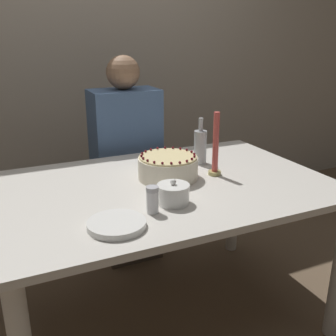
{
  "coord_description": "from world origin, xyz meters",
  "views": [
    {
      "loc": [
        -0.67,
        -1.5,
        1.38
      ],
      "look_at": [
        0.04,
        0.06,
        0.78
      ],
      "focal_mm": 42.0,
      "sensor_mm": 36.0,
      "label": 1
    }
  ],
  "objects_px": {
    "sugar_shaker": "(152,200)",
    "person_man_blue_shirt": "(127,173)",
    "cake": "(168,167)",
    "bottle": "(200,146)",
    "candle": "(215,150)",
    "sugar_bowl": "(173,194)"
  },
  "relations": [
    {
      "from": "person_man_blue_shirt",
      "to": "candle",
      "type": "bearing_deg",
      "value": 107.33
    },
    {
      "from": "sugar_shaker",
      "to": "person_man_blue_shirt",
      "type": "height_order",
      "value": "person_man_blue_shirt"
    },
    {
      "from": "sugar_bowl",
      "to": "sugar_shaker",
      "type": "distance_m",
      "value": 0.12
    },
    {
      "from": "sugar_shaker",
      "to": "candle",
      "type": "distance_m",
      "value": 0.51
    },
    {
      "from": "candle",
      "to": "bottle",
      "type": "height_order",
      "value": "candle"
    },
    {
      "from": "sugar_bowl",
      "to": "person_man_blue_shirt",
      "type": "height_order",
      "value": "person_man_blue_shirt"
    },
    {
      "from": "cake",
      "to": "bottle",
      "type": "height_order",
      "value": "bottle"
    },
    {
      "from": "sugar_shaker",
      "to": "candle",
      "type": "height_order",
      "value": "candle"
    },
    {
      "from": "bottle",
      "to": "sugar_bowl",
      "type": "bearing_deg",
      "value": -130.6
    },
    {
      "from": "cake",
      "to": "candle",
      "type": "distance_m",
      "value": 0.24
    },
    {
      "from": "sugar_bowl",
      "to": "candle",
      "type": "relative_size",
      "value": 0.43
    },
    {
      "from": "sugar_shaker",
      "to": "person_man_blue_shirt",
      "type": "relative_size",
      "value": 0.08
    },
    {
      "from": "sugar_shaker",
      "to": "bottle",
      "type": "relative_size",
      "value": 0.44
    },
    {
      "from": "sugar_shaker",
      "to": "candle",
      "type": "bearing_deg",
      "value": 31.49
    },
    {
      "from": "sugar_shaker",
      "to": "person_man_blue_shirt",
      "type": "bearing_deg",
      "value": 77.13
    },
    {
      "from": "sugar_bowl",
      "to": "candle",
      "type": "xyz_separation_m",
      "value": [
        0.32,
        0.22,
        0.08
      ]
    },
    {
      "from": "sugar_bowl",
      "to": "person_man_blue_shirt",
      "type": "relative_size",
      "value": 0.1
    },
    {
      "from": "candle",
      "to": "bottle",
      "type": "relative_size",
      "value": 1.27
    },
    {
      "from": "sugar_shaker",
      "to": "bottle",
      "type": "bearing_deg",
      "value": 44.66
    },
    {
      "from": "sugar_bowl",
      "to": "candle",
      "type": "bearing_deg",
      "value": 34.09
    },
    {
      "from": "cake",
      "to": "person_man_blue_shirt",
      "type": "distance_m",
      "value": 0.68
    },
    {
      "from": "sugar_shaker",
      "to": "bottle",
      "type": "xyz_separation_m",
      "value": [
        0.45,
        0.45,
        0.04
      ]
    }
  ]
}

